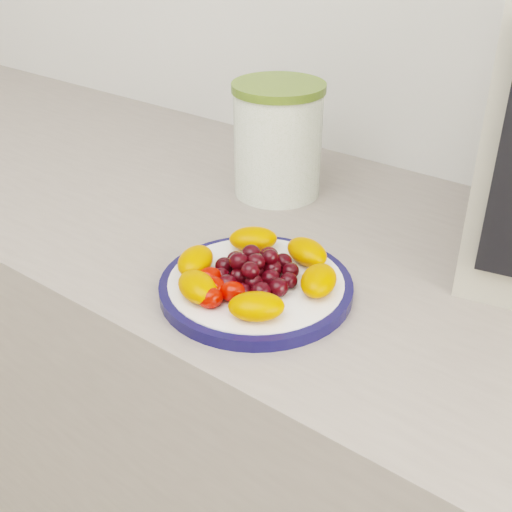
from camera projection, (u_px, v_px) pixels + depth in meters
The scene contains 7 objects.
counter at pixel (328, 482), 1.08m from camera, with size 3.50×0.60×0.90m, color gray.
cabinet_face at pixel (327, 494), 1.09m from camera, with size 3.48×0.58×0.84m, color brown.
plate_rim at pixel (256, 287), 0.76m from camera, with size 0.23×0.23×0.01m, color #0E0E3D.
plate_face at pixel (256, 286), 0.76m from camera, with size 0.21×0.21×0.02m, color white.
canister at pixel (278, 144), 0.97m from camera, with size 0.13×0.13×0.16m, color #456820.
canister_lid at pixel (279, 87), 0.93m from camera, with size 0.14×0.14×0.01m, color #556C24.
fruit_plate at pixel (252, 272), 0.75m from camera, with size 0.20×0.20×0.04m.
Camera 1 is at (0.35, 0.54, 1.32)m, focal length 45.00 mm.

